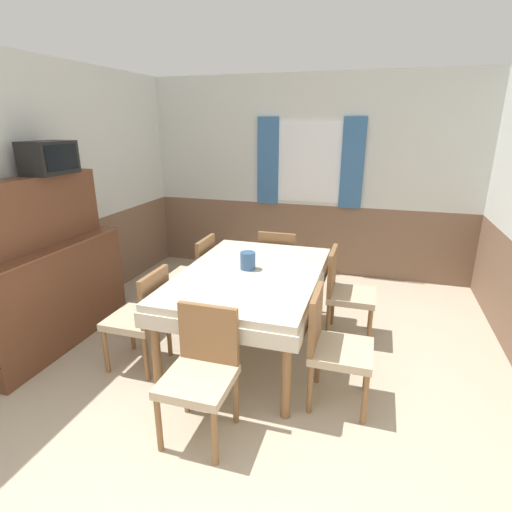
% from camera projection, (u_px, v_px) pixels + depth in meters
% --- Properties ---
extents(wall_back, '(4.71, 0.10, 2.60)m').
position_uv_depth(wall_back, '(308.00, 178.00, 5.30)').
color(wall_back, silver).
rests_on(wall_back, ground_plane).
extents(wall_left, '(0.05, 4.83, 2.60)m').
position_uv_depth(wall_left, '(45.00, 199.00, 3.87)').
color(wall_left, silver).
rests_on(wall_left, ground_plane).
extents(dining_table, '(1.20, 1.78, 0.77)m').
position_uv_depth(dining_table, '(251.00, 283.00, 3.52)').
color(dining_table, beige).
rests_on(dining_table, ground_plane).
extents(chair_right_far, '(0.44, 0.44, 0.87)m').
position_uv_depth(chair_right_far, '(345.00, 290.00, 3.83)').
color(chair_right_far, brown).
rests_on(chair_right_far, ground_plane).
extents(chair_left_far, '(0.44, 0.44, 0.87)m').
position_uv_depth(chair_left_far, '(195.00, 273.00, 4.26)').
color(chair_left_far, brown).
rests_on(chair_left_far, ground_plane).
extents(chair_head_window, '(0.44, 0.44, 0.87)m').
position_uv_depth(chair_head_window, '(279.00, 263.00, 4.55)').
color(chair_head_window, brown).
rests_on(chair_head_window, ground_plane).
extents(chair_head_near, '(0.44, 0.44, 0.87)m').
position_uv_depth(chair_head_near, '(201.00, 369.00, 2.60)').
color(chair_head_near, brown).
rests_on(chair_head_near, ground_plane).
extents(chair_left_near, '(0.44, 0.44, 0.87)m').
position_uv_depth(chair_left_near, '(142.00, 315.00, 3.33)').
color(chair_left_near, brown).
rests_on(chair_left_near, ground_plane).
extents(chair_right_near, '(0.44, 0.44, 0.87)m').
position_uv_depth(chair_right_near, '(333.00, 344.00, 2.90)').
color(chair_right_near, brown).
rests_on(chair_right_near, ground_plane).
extents(sideboard, '(0.46, 1.59, 1.57)m').
position_uv_depth(sideboard, '(47.00, 276.00, 3.64)').
color(sideboard, brown).
rests_on(sideboard, ground_plane).
extents(tv, '(0.29, 0.45, 0.29)m').
position_uv_depth(tv, '(49.00, 158.00, 3.52)').
color(tv, black).
rests_on(tv, sideboard).
extents(vase, '(0.14, 0.14, 0.16)m').
position_uv_depth(vase, '(248.00, 261.00, 3.53)').
color(vase, '#335684').
rests_on(vase, dining_table).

